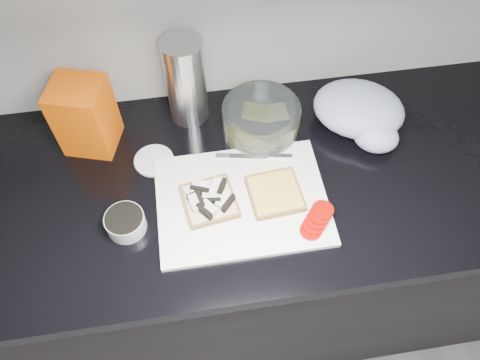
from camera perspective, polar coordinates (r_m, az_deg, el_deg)
The scene contains 14 objects.
base_cabinet at distance 1.57m, azimuth 2.05°, elevation -8.99°, with size 3.50×0.60×0.86m, color black.
countertop at distance 1.18m, azimuth 2.70°, elevation 0.21°, with size 3.50×0.64×0.04m, color black.
cutting_board at distance 1.11m, azimuth 0.24°, elevation -2.54°, with size 0.40×0.30×0.01m, color white.
bread_left at distance 1.09m, azimuth -3.80°, elevation -2.44°, with size 0.14×0.14×0.04m.
bread_right at distance 1.11m, azimuth 4.29°, elevation -1.64°, with size 0.13×0.13×0.02m.
tomato_slices at distance 1.08m, azimuth 9.34°, elevation -4.85°, with size 0.10×0.11×0.02m.
knife at distance 1.17m, azimuth 2.91°, elevation 2.91°, with size 0.19×0.05×0.01m.
seed_tub at distance 1.09m, azimuth -13.80°, elevation -5.00°, with size 0.09×0.09×0.05m.
tub_lid at distance 1.20m, azimuth -10.45°, elevation 2.35°, with size 0.10×0.10×0.01m, color silver.
glass_bowl at distance 1.21m, azimuth 2.58°, elevation 7.39°, with size 0.20×0.20×0.08m.
bread_bag at distance 1.21m, azimuth -18.37°, elevation 7.41°, with size 0.12×0.11×0.19m, color #EB4F03.
steel_canister at distance 1.20m, azimuth -6.62°, elevation 11.91°, with size 0.10×0.10×0.24m, color #BABBBF.
grocery_bag at distance 1.26m, azimuth 14.53°, elevation 7.95°, with size 0.29×0.29×0.10m.
whole_tomatoes at distance 1.25m, azimuth 15.51°, elevation 6.24°, with size 0.06×0.06×0.06m.
Camera 1 is at (-0.16, 0.56, 1.86)m, focal length 35.00 mm.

